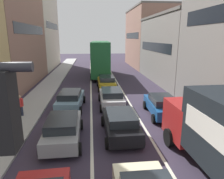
% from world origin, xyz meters
% --- Properties ---
extents(sidewalk_left, '(2.60, 64.00, 0.14)m').
position_xyz_m(sidewalk_left, '(-6.70, 20.00, 0.07)').
color(sidewalk_left, '#A5A5A5').
rests_on(sidewalk_left, ground).
extents(lane_stripe_left, '(0.16, 60.00, 0.01)m').
position_xyz_m(lane_stripe_left, '(-1.70, 20.00, 0.01)').
color(lane_stripe_left, silver).
rests_on(lane_stripe_left, ground).
extents(lane_stripe_right, '(0.16, 60.00, 0.01)m').
position_xyz_m(lane_stripe_right, '(1.70, 20.00, 0.01)').
color(lane_stripe_right, silver).
rests_on(lane_stripe_right, ground).
extents(building_row_left, '(7.20, 43.90, 14.25)m').
position_xyz_m(building_row_left, '(-12.00, 22.11, 6.77)').
color(building_row_left, tan).
rests_on(building_row_left, ground).
extents(building_row_right, '(7.20, 43.90, 13.20)m').
position_xyz_m(building_row_right, '(9.90, 21.07, 5.64)').
color(building_row_right, '#936B5B').
rests_on(building_row_right, ground).
extents(sedan_centre_lane_second, '(2.11, 4.33, 1.49)m').
position_xyz_m(sedan_centre_lane_second, '(0.00, 7.17, 0.80)').
color(sedan_centre_lane_second, black).
rests_on(sedan_centre_lane_second, ground).
extents(wagon_left_lane_second, '(2.10, 4.32, 1.49)m').
position_xyz_m(wagon_left_lane_second, '(-3.25, 6.74, 0.80)').
color(wagon_left_lane_second, gray).
rests_on(wagon_left_lane_second, ground).
extents(hatchback_centre_lane_third, '(2.07, 4.31, 1.49)m').
position_xyz_m(hatchback_centre_lane_third, '(-0.00, 12.55, 0.80)').
color(hatchback_centre_lane_third, silver).
rests_on(hatchback_centre_lane_third, ground).
extents(sedan_left_lane_third, '(2.30, 4.41, 1.49)m').
position_xyz_m(sedan_left_lane_third, '(-3.36, 12.31, 0.80)').
color(sedan_left_lane_third, '#759EB7').
rests_on(sedan_left_lane_third, ground).
extents(coupe_centre_lane_fourth, '(2.07, 4.31, 1.49)m').
position_xyz_m(coupe_centre_lane_fourth, '(0.05, 18.52, 0.80)').
color(coupe_centre_lane_fourth, '#B29319').
rests_on(coupe_centre_lane_fourth, ground).
extents(sedan_right_lane_behind_truck, '(2.24, 4.39, 1.49)m').
position_xyz_m(sedan_right_lane_behind_truck, '(3.51, 10.10, 0.80)').
color(sedan_right_lane_behind_truck, '#194C8C').
rests_on(sedan_right_lane_behind_truck, ground).
extents(bus_mid_queue_primary, '(3.19, 10.61, 5.06)m').
position_xyz_m(bus_mid_queue_primary, '(-0.18, 26.59, 2.83)').
color(bus_mid_queue_primary, '#1E6033').
rests_on(bus_mid_queue_primary, ground).
extents(cyclist_on_sidewalk, '(0.50, 1.73, 1.72)m').
position_xyz_m(cyclist_on_sidewalk, '(-6.70, 9.03, 0.85)').
color(cyclist_on_sidewalk, black).
rests_on(cyclist_on_sidewalk, ground).
extents(pedestrian_near_kerb, '(0.51, 0.34, 1.66)m').
position_xyz_m(pedestrian_near_kerb, '(-6.78, 10.77, 0.95)').
color(pedestrian_near_kerb, '#262D47').
rests_on(pedestrian_near_kerb, ground).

